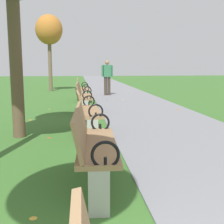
% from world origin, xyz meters
% --- Properties ---
extents(paved_walkway, '(2.86, 44.00, 0.02)m').
position_xyz_m(paved_walkway, '(1.43, 18.00, 0.01)').
color(paved_walkway, slate).
rests_on(paved_walkway, ground).
extents(park_bench_2, '(0.54, 1.62, 0.90)m').
position_xyz_m(park_bench_2, '(-0.50, 2.91, 0.49)').
color(park_bench_2, '#93704C').
rests_on(park_bench_2, ground).
extents(park_bench_3, '(0.54, 1.62, 0.90)m').
position_xyz_m(park_bench_3, '(-0.50, 5.45, 0.49)').
color(park_bench_3, '#93704C').
rests_on(park_bench_3, ground).
extents(park_bench_4, '(0.53, 1.62, 0.90)m').
position_xyz_m(park_bench_4, '(-0.50, 8.34, 0.49)').
color(park_bench_4, '#93704C').
rests_on(park_bench_4, ground).
extents(park_bench_5, '(0.47, 1.60, 0.90)m').
position_xyz_m(park_bench_5, '(-0.50, 11.03, 0.49)').
color(park_bench_5, '#93704C').
rests_on(park_bench_5, ground).
extents(tree_4, '(1.45, 1.45, 4.11)m').
position_xyz_m(tree_4, '(-2.17, 16.05, 3.25)').
color(tree_4, brown).
rests_on(tree_4, ground).
extents(pedestrian_walking, '(0.53, 0.22, 1.62)m').
position_xyz_m(pedestrian_walking, '(0.70, 13.21, 0.93)').
color(pedestrian_walking, '#3D3328').
rests_on(pedestrian_walking, paved_walkway).
extents(scattered_leaves, '(4.91, 15.23, 0.02)m').
position_xyz_m(scattered_leaves, '(0.33, 6.60, 0.02)').
color(scattered_leaves, '#BC842D').
rests_on(scattered_leaves, ground).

